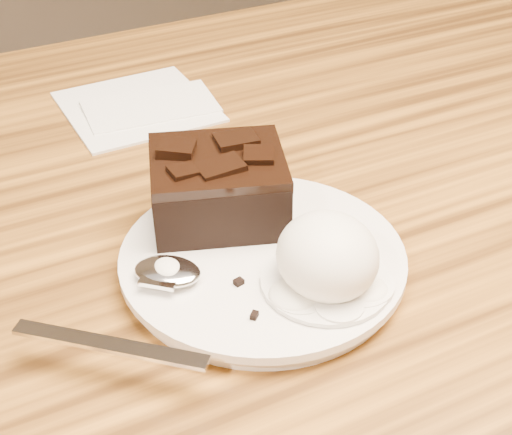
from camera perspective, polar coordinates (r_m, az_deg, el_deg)
name	(u,v)px	position (r m, az deg, el deg)	size (l,w,h in m)	color
plate	(263,263)	(0.53, 0.49, -3.38)	(0.20, 0.20, 0.02)	white
brownie	(218,190)	(0.55, -2.82, 2.04)	(0.09, 0.08, 0.04)	black
ice_cream_scoop	(327,256)	(0.49, 5.34, -2.87)	(0.06, 0.07, 0.05)	white
melt_puddle	(326,282)	(0.50, 5.21, -4.81)	(0.09, 0.09, 0.00)	white
spoon	(168,273)	(0.50, -6.60, -4.17)	(0.03, 0.18, 0.01)	silver
napkin	(137,106)	(0.75, -8.86, 8.25)	(0.13, 0.13, 0.01)	white
crumb_a	(239,282)	(0.50, -1.30, -4.83)	(0.01, 0.01, 0.00)	black
crumb_b	(306,283)	(0.50, 3.78, -4.89)	(0.01, 0.01, 0.00)	black
crumb_c	(254,315)	(0.47, -0.13, -7.31)	(0.01, 0.00, 0.00)	black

